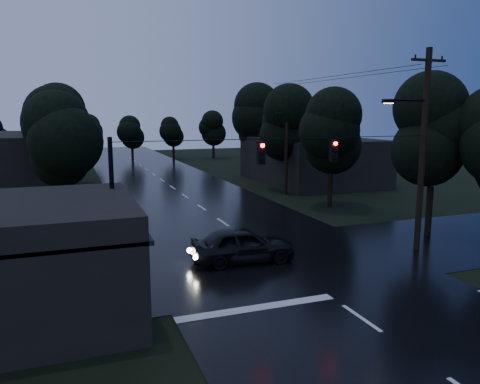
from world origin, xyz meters
TOP-DOWN VIEW (x-y plane):
  - main_road at (0.00, 30.00)m, footprint 12.00×120.00m
  - cross_street at (0.00, 12.00)m, footprint 60.00×9.00m
  - building_far_right at (14.00, 34.00)m, footprint 10.00×14.00m
  - building_far_left at (-14.00, 40.00)m, footprint 10.00×16.00m
  - utility_pole_main at (7.41, 11.00)m, footprint 3.50×0.30m
  - utility_pole_far at (8.30, 28.00)m, footprint 2.00×0.30m
  - anchor_pole_left at (-7.50, 11.00)m, footprint 0.18×0.18m
  - span_signals at (0.56, 10.99)m, footprint 15.00×0.37m
  - tree_corner_near at (10.00, 13.00)m, footprint 4.48×4.48m
  - tree_left_a at (-9.00, 22.00)m, footprint 3.92×3.92m
  - tree_left_b at (-9.60, 30.00)m, footprint 4.20×4.20m
  - tree_left_c at (-10.20, 40.00)m, footprint 4.48×4.48m
  - tree_right_a at (9.00, 22.00)m, footprint 4.20×4.20m
  - tree_right_b at (9.60, 30.00)m, footprint 4.48×4.48m
  - tree_right_c at (10.20, 40.00)m, footprint 4.76×4.76m
  - car at (-1.62, 12.16)m, footprint 4.98×2.28m

SIDE VIEW (x-z plane):
  - main_road at x=0.00m, z-range -0.01..0.01m
  - cross_street at x=0.00m, z-range -0.01..0.01m
  - car at x=-1.62m, z-range 0.00..1.66m
  - building_far_right at x=14.00m, z-range 0.00..4.40m
  - building_far_left at x=-14.00m, z-range 0.00..5.00m
  - anchor_pole_left at x=-7.50m, z-range 0.00..6.00m
  - utility_pole_far at x=8.30m, z-range 0.13..7.63m
  - tree_left_a at x=-9.00m, z-range 1.11..9.37m
  - span_signals at x=0.56m, z-range 4.69..5.80m
  - utility_pole_main at x=7.41m, z-range 0.26..10.26m
  - tree_left_b at x=-9.60m, z-range 1.19..10.04m
  - tree_right_a at x=9.00m, z-range 1.19..10.04m
  - tree_corner_near at x=10.00m, z-range 1.27..10.71m
  - tree_left_c at x=-10.20m, z-range 1.27..10.71m
  - tree_right_b at x=9.60m, z-range 1.27..10.71m
  - tree_right_c at x=10.20m, z-range 1.35..11.38m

